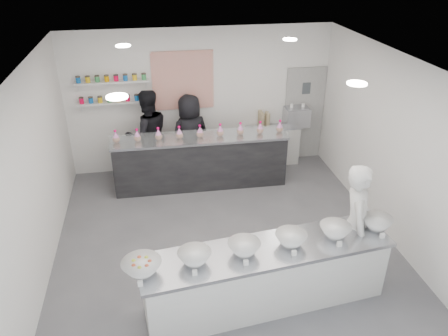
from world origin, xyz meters
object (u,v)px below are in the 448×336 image
(back_bar, at_px, (201,162))
(espresso_ledge, at_px, (272,145))
(woman_prep, at_px, (356,224))
(espresso_machine, at_px, (296,117))
(prep_counter, at_px, (266,276))
(staff_right, at_px, (190,136))
(staff_left, at_px, (148,135))

(back_bar, relative_size, espresso_ledge, 2.93)
(woman_prep, bearing_deg, espresso_machine, 14.89)
(prep_counter, relative_size, espresso_machine, 6.40)
(prep_counter, relative_size, staff_right, 1.92)
(prep_counter, xyz_separation_m, staff_right, (-0.58, 3.94, 0.42))
(prep_counter, bearing_deg, woman_prep, 7.16)
(woman_prep, distance_m, staff_left, 4.58)
(espresso_ledge, xyz_separation_m, espresso_machine, (0.52, 0.00, 0.64))
(back_bar, xyz_separation_m, woman_prep, (1.83, -3.07, 0.39))
(back_bar, distance_m, staff_left, 1.21)
(back_bar, bearing_deg, espresso_ledge, 23.89)
(espresso_machine, bearing_deg, staff_left, -176.79)
(prep_counter, distance_m, espresso_ledge, 4.30)
(espresso_ledge, height_order, staff_right, staff_right)
(back_bar, height_order, staff_left, staff_left)
(woman_prep, bearing_deg, staff_right, 49.20)
(woman_prep, bearing_deg, espresso_ledge, 22.69)
(staff_left, distance_m, staff_right, 0.86)
(staff_left, bearing_deg, espresso_machine, 168.57)
(prep_counter, xyz_separation_m, staff_left, (-1.44, 3.94, 0.49))
(espresso_machine, height_order, staff_left, staff_left)
(back_bar, bearing_deg, espresso_machine, 18.91)
(woman_prep, xyz_separation_m, staff_right, (-1.97, 3.61, -0.04))
(back_bar, distance_m, woman_prep, 3.60)
(prep_counter, height_order, staff_right, staff_right)
(prep_counter, distance_m, back_bar, 3.44)
(prep_counter, bearing_deg, espresso_ledge, 66.83)
(espresso_ledge, xyz_separation_m, woman_prep, (0.14, -3.79, 0.49))
(staff_right, bearing_deg, staff_left, -20.07)
(prep_counter, height_order, staff_left, staff_left)
(prep_counter, xyz_separation_m, espresso_machine, (1.76, 4.12, 0.61))
(prep_counter, distance_m, staff_left, 4.23)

